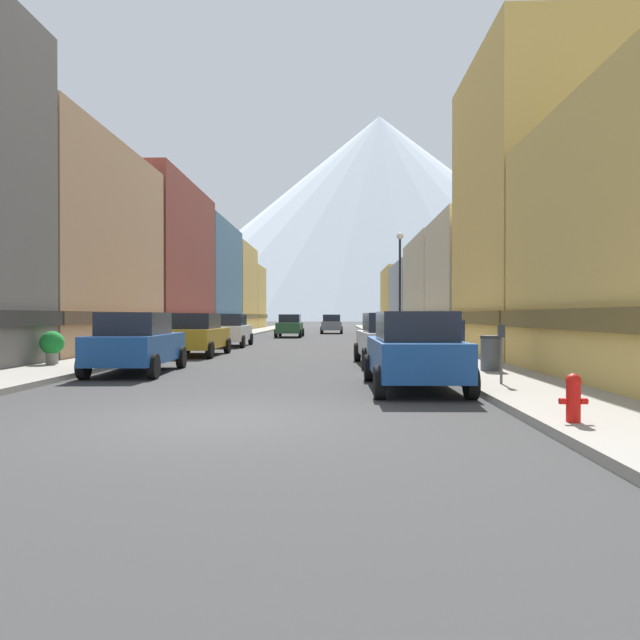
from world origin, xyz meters
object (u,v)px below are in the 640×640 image
(car_left_0, at_px, (137,343))
(pedestrian_2, at_px, (427,334))
(car_driving_0, at_px, (332,324))
(potted_plant_0, at_px, (446,338))
(parking_meter_near, at_px, (501,346))
(pedestrian_1, at_px, (460,339))
(potted_plant_1, at_px, (52,345))
(car_right_1, at_px, (388,339))
(fire_hydrant_near, at_px, (573,396))
(trash_bin_right, at_px, (491,353))
(streetlamp_right, at_px, (400,272))
(car_right_0, at_px, (414,350))
(car_left_2, at_px, (230,330))
(car_left_1, at_px, (197,334))
(car_driving_1, at_px, (290,326))
(pedestrian_0, at_px, (119,336))

(car_left_0, relative_size, pedestrian_2, 2.91)
(car_driving_0, bearing_deg, potted_plant_0, -79.36)
(parking_meter_near, distance_m, pedestrian_1, 6.88)
(potted_plant_0, relative_size, potted_plant_1, 0.93)
(car_right_1, distance_m, fire_hydrant_near, 11.54)
(fire_hydrant_near, height_order, parking_meter_near, parking_meter_near)
(trash_bin_right, distance_m, streetlamp_right, 14.62)
(car_right_1, distance_m, car_driving_0, 35.46)
(car_right_0, height_order, car_driving_0, same)
(car_left_2, height_order, car_driving_0, same)
(car_left_2, bearing_deg, pedestrian_1, -49.57)
(car_left_1, xyz_separation_m, car_driving_1, (2.20, 21.42, 0.00))
(car_left_1, xyz_separation_m, fire_hydrant_near, (9.25, -15.87, -0.37))
(car_left_0, relative_size, car_left_1, 1.01)
(car_right_0, distance_m, pedestrian_1, 7.18)
(car_right_0, relative_size, fire_hydrant_near, 6.28)
(car_driving_1, relative_size, potted_plant_0, 4.54)
(fire_hydrant_near, xyz_separation_m, potted_plant_1, (-12.45, 9.82, 0.24))
(fire_hydrant_near, bearing_deg, potted_plant_1, 141.73)
(potted_plant_0, xyz_separation_m, pedestrian_2, (-0.75, 0.66, 0.17))
(streetlamp_right, bearing_deg, car_left_1, -145.55)
(car_left_2, distance_m, parking_meter_near, 20.96)
(car_left_1, bearing_deg, car_right_0, -55.33)
(parking_meter_near, bearing_deg, fire_hydrant_near, -93.60)
(potted_plant_1, bearing_deg, car_left_0, -24.17)
(pedestrian_0, xyz_separation_m, pedestrian_1, (12.50, -1.95, -0.03))
(trash_bin_right, xyz_separation_m, potted_plant_1, (-13.35, 1.87, 0.12))
(pedestrian_1, bearing_deg, parking_meter_near, -94.17)
(car_driving_0, bearing_deg, car_left_2, -103.00)
(car_left_0, height_order, car_left_2, same)
(car_left_0, relative_size, car_driving_0, 1.02)
(car_driving_0, distance_m, pedestrian_0, 34.14)
(car_driving_0, height_order, pedestrian_1, car_driving_0)
(car_driving_0, distance_m, car_driving_1, 10.04)
(car_left_0, relative_size, car_left_2, 1.01)
(car_right_0, height_order, potted_plant_0, car_right_0)
(car_left_0, height_order, potted_plant_0, car_left_0)
(car_left_0, relative_size, car_right_1, 1.00)
(car_right_0, relative_size, pedestrian_2, 2.88)
(car_left_1, distance_m, pedestrian_1, 10.91)
(car_left_2, bearing_deg, car_left_1, -90.02)
(parking_meter_near, bearing_deg, pedestrian_0, 143.73)
(car_right_1, height_order, trash_bin_right, car_right_1)
(car_left_1, relative_size, car_left_2, 1.00)
(car_driving_0, height_order, potted_plant_1, car_driving_0)
(car_left_2, xyz_separation_m, car_right_0, (7.60, -18.55, 0.00))
(pedestrian_0, bearing_deg, car_driving_1, 78.90)
(trash_bin_right, bearing_deg, potted_plant_1, 172.03)
(car_left_2, relative_size, parking_meter_near, 3.33)
(car_left_2, xyz_separation_m, trash_bin_right, (10.15, -15.47, -0.26))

